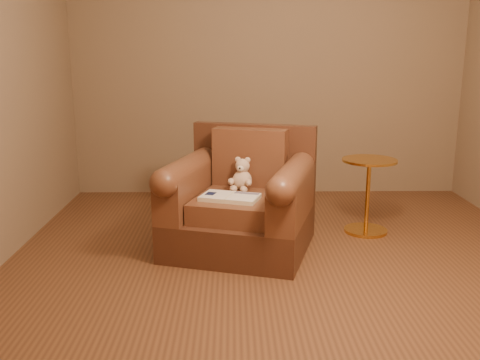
{
  "coord_description": "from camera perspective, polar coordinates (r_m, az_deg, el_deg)",
  "views": [
    {
      "loc": [
        -0.38,
        -3.54,
        1.47
      ],
      "look_at": [
        -0.32,
        0.26,
        0.55
      ],
      "focal_mm": 40.0,
      "sensor_mm": 36.0,
      "label": 1
    }
  ],
  "objects": [
    {
      "name": "armchair",
      "position": [
        4.05,
        0.16,
        -2.47
      ],
      "size": [
        1.23,
        1.2,
        0.9
      ],
      "rotation": [
        0.0,
        0.0,
        -0.29
      ],
      "color": "#482718",
      "rests_on": "floor"
    },
    {
      "name": "teddy_bear",
      "position": [
        4.08,
        0.17,
        0.27
      ],
      "size": [
        0.19,
        0.22,
        0.26
      ],
      "rotation": [
        0.0,
        0.0,
        -0.31
      ],
      "color": "#D1AE92",
      "rests_on": "armchair"
    },
    {
      "name": "floor",
      "position": [
        3.85,
        4.83,
        -8.87
      ],
      "size": [
        4.0,
        4.0,
        0.0
      ],
      "primitive_type": "plane",
      "color": "brown",
      "rests_on": "ground"
    },
    {
      "name": "guidebook",
      "position": [
        3.84,
        -1.08,
        -1.85
      ],
      "size": [
        0.46,
        0.36,
        0.03
      ],
      "rotation": [
        0.0,
        0.0,
        -0.31
      ],
      "color": "beige",
      "rests_on": "armchair"
    },
    {
      "name": "side_table",
      "position": [
        4.5,
        13.46,
        -1.39
      ],
      "size": [
        0.44,
        0.44,
        0.62
      ],
      "color": "gold",
      "rests_on": "floor"
    },
    {
      "name": "room",
      "position": [
        3.57,
        5.4,
        17.51
      ],
      "size": [
        4.02,
        4.02,
        2.71
      ],
      "color": "#836A50",
      "rests_on": "ground"
    }
  ]
}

